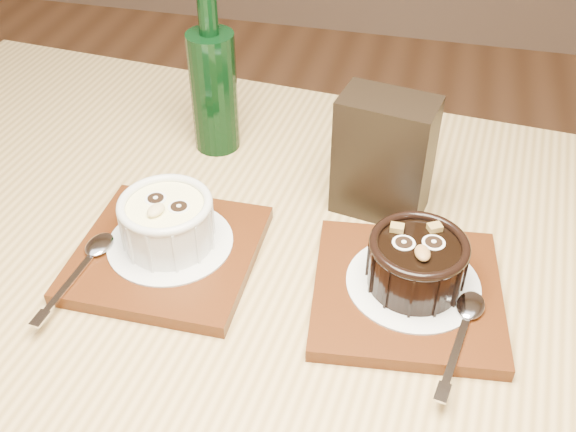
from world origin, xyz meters
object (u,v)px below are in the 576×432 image
tray_left (167,253)px  tray_right (407,292)px  ramekin_dark (417,261)px  condiment_stand (384,156)px  ramekin_white (167,220)px  green_bottle (214,87)px  table (264,351)px

tray_left → tray_right: bearing=0.6°
ramekin_dark → condiment_stand: (-0.05, 0.13, 0.02)m
ramekin_white → green_bottle: green_bottle is taller
tray_left → tray_right: (0.25, 0.00, 0.00)m
table → tray_left: bearing=167.7°
green_bottle → condiment_stand: bearing=-19.9°
tray_left → ramekin_white: (0.00, 0.01, 0.04)m
tray_left → ramekin_white: 0.04m
tray_right → ramekin_dark: 0.04m
table → ramekin_dark: size_ratio=13.44×
tray_left → condiment_stand: 0.25m
ramekin_white → ramekin_dark: (0.25, 0.00, -0.00)m
green_bottle → table: bearing=-62.5°
ramekin_white → condiment_stand: (0.20, 0.13, 0.02)m
tray_right → tray_left: bearing=-179.4°
ramekin_dark → tray_left: bearing=167.2°
tray_left → green_bottle: size_ratio=0.84×
ramekin_white → tray_right: 0.25m
table → tray_left: tray_left is taller
ramekin_white → green_bottle: (-0.02, 0.21, 0.04)m
table → green_bottle: size_ratio=5.93×
ramekin_dark → condiment_stand: bearing=96.6°
tray_left → tray_right: size_ratio=1.00×
ramekin_dark → ramekin_white: bearing=165.3°
table → tray_left: 0.15m
table → ramekin_white: 0.18m
tray_left → condiment_stand: size_ratio=1.29×
table → ramekin_white: (-0.11, 0.03, 0.14)m
tray_right → green_bottle: 0.35m
condiment_stand → green_bottle: green_bottle is taller
table → ramekin_dark: bearing=12.6°
table → tray_right: bearing=10.7°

